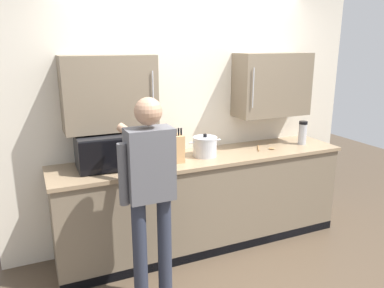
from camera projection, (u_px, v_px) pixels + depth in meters
The scene contains 9 objects.
ground_plane at pixel (245, 288), 3.19m from camera, with size 9.58×9.58×0.00m, color #4C3D2D.
back_wall_tiled at pixel (192, 104), 3.82m from camera, with size 3.81×0.44×2.71m.
counter_unit at pixel (204, 201), 3.80m from camera, with size 2.93×0.62×0.95m.
microwave_oven at pixel (105, 151), 3.30m from camera, with size 0.53×0.39×0.30m.
wooden_spoon at pixel (265, 148), 3.91m from camera, with size 0.22×0.20×0.02m.
thermos_flask at pixel (303, 133), 4.08m from camera, with size 0.09×0.09×0.25m.
stock_pot at pixel (205, 147), 3.65m from camera, with size 0.33×0.24×0.22m.
knife_block at pixel (177, 148), 3.47m from camera, with size 0.11×0.15×0.33m.
person_figure at pixel (150, 186), 2.77m from camera, with size 0.44×0.53×1.65m.
Camera 1 is at (-1.53, -2.34, 2.02)m, focal length 35.14 mm.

